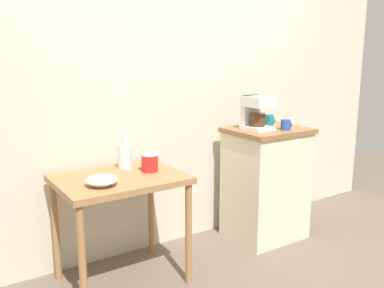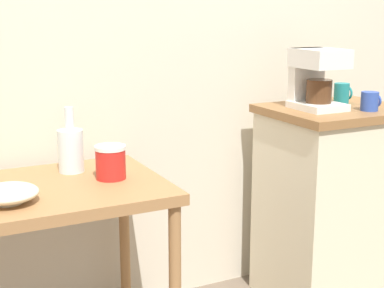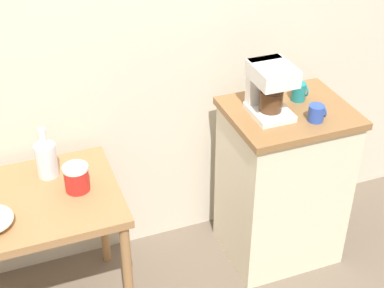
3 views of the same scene
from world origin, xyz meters
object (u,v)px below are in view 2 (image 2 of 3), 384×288
(canister_enamel, at_px, (111,162))
(bowl_stoneware, at_px, (8,193))
(glass_carafe_vase, at_px, (71,149))
(mug_blue, at_px, (370,101))
(mug_dark_teal, at_px, (342,93))
(coffee_maker, at_px, (316,76))

(canister_enamel, bearing_deg, bowl_stoneware, -162.75)
(glass_carafe_vase, xyz_separation_m, mug_blue, (1.23, -0.27, 0.13))
(bowl_stoneware, relative_size, mug_dark_teal, 2.06)
(coffee_maker, height_order, mug_blue, coffee_maker)
(coffee_maker, bearing_deg, mug_dark_teal, 16.02)
(glass_carafe_vase, relative_size, mug_blue, 3.09)
(glass_carafe_vase, height_order, mug_blue, mug_blue)
(glass_carafe_vase, distance_m, coffee_maker, 1.08)
(bowl_stoneware, relative_size, glass_carafe_vase, 0.77)
(mug_dark_teal, bearing_deg, canister_enamel, -175.44)
(mug_blue, bearing_deg, coffee_maker, 140.94)
(glass_carafe_vase, bearing_deg, mug_blue, -12.36)
(glass_carafe_vase, relative_size, canister_enamel, 2.02)
(canister_enamel, bearing_deg, coffee_maker, 2.02)
(mug_blue, bearing_deg, glass_carafe_vase, 167.64)
(bowl_stoneware, height_order, mug_dark_teal, mug_dark_teal)
(glass_carafe_vase, bearing_deg, bowl_stoneware, -135.28)
(glass_carafe_vase, xyz_separation_m, canister_enamel, (0.10, -0.16, -0.03))
(glass_carafe_vase, bearing_deg, mug_dark_teal, -2.97)
(canister_enamel, bearing_deg, mug_blue, -5.73)
(coffee_maker, height_order, mug_dark_teal, coffee_maker)
(canister_enamel, relative_size, mug_blue, 1.53)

